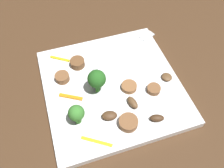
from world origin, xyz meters
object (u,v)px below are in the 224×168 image
object	(u,v)px
sausage_slice_0	(131,122)
mushroom_3	(109,116)
sausage_slice_4	(62,77)
mushroom_1	(167,77)
pepper_strip_0	(97,141)
sausage_slice_1	(154,89)
mushroom_2	(157,118)
sausage_slice_2	(77,63)
pepper_strip_2	(60,59)
broccoli_floret_0	(76,114)
broccoli_floret_1	(97,79)
sausage_slice_3	(129,87)
fork	(129,47)
plate	(112,86)
pepper_strip_1	(71,97)
mushroom_0	(133,103)

from	to	relation	value
sausage_slice_0	mushroom_3	size ratio (longest dim) A/B	1.21
sausage_slice_4	mushroom_1	size ratio (longest dim) A/B	1.31
sausage_slice_0	pepper_strip_0	world-z (taller)	sausage_slice_0
sausage_slice_1	mushroom_2	distance (m)	0.06
sausage_slice_2	pepper_strip_2	world-z (taller)	sausage_slice_2
broccoli_floret_0	broccoli_floret_1	xyz separation A→B (m)	(0.05, 0.05, 0.01)
sausage_slice_3	fork	bearing A→B (deg)	69.27
broccoli_floret_1	mushroom_2	distance (m)	0.13
plate	sausage_slice_0	world-z (taller)	sausage_slice_0
mushroom_3	broccoli_floret_1	bearing A→B (deg)	93.66
sausage_slice_1	sausage_slice_4	xyz separation A→B (m)	(-0.17, 0.08, 0.00)
mushroom_1	mushroom_3	distance (m)	0.15
mushroom_2	pepper_strip_2	xyz separation A→B (m)	(-0.14, 0.20, -0.00)
sausage_slice_2	mushroom_2	distance (m)	0.20
fork	broccoli_floret_1	distance (m)	0.14
plate	pepper_strip_1	bearing A→B (deg)	-175.80
fork	broccoli_floret_0	size ratio (longest dim) A/B	3.74
broccoli_floret_1	pepper_strip_1	xyz separation A→B (m)	(-0.05, -0.00, -0.03)
fork	mushroom_0	distance (m)	0.15
broccoli_floret_1	broccoli_floret_0	bearing A→B (deg)	-133.71
fork	mushroom_0	xyz separation A→B (m)	(-0.05, -0.14, 0.00)
mushroom_2	mushroom_3	world-z (taller)	mushroom_3
sausage_slice_2	pepper_strip_2	xyz separation A→B (m)	(-0.03, 0.03, -0.01)
plate	pepper_strip_2	xyz separation A→B (m)	(-0.09, 0.10, 0.01)
broccoli_floret_1	sausage_slice_1	xyz separation A→B (m)	(0.11, -0.04, -0.03)
mushroom_1	broccoli_floret_1	bearing A→B (deg)	174.23
sausage_slice_4	pepper_strip_2	bearing A→B (deg)	85.20
sausage_slice_4	pepper_strip_0	distance (m)	0.15
fork	mushroom_0	size ratio (longest dim) A/B	5.92
sausage_slice_3	mushroom_0	xyz separation A→B (m)	(-0.01, -0.04, 0.00)
broccoli_floret_0	sausage_slice_2	distance (m)	0.14
mushroom_3	pepper_strip_0	xyz separation A→B (m)	(-0.04, -0.04, -0.00)
sausage_slice_3	mushroom_1	xyz separation A→B (m)	(0.08, -0.00, -0.00)
mushroom_0	pepper_strip_1	distance (m)	0.12
sausage_slice_2	pepper_strip_1	xyz separation A→B (m)	(-0.03, -0.08, -0.01)
mushroom_2	pepper_strip_0	world-z (taller)	mushroom_2
broccoli_floret_0	pepper_strip_1	world-z (taller)	broccoli_floret_0
plate	pepper_strip_2	bearing A→B (deg)	131.79
pepper_strip_2	pepper_strip_0	bearing A→B (deg)	-83.05
broccoli_floret_1	pepper_strip_2	world-z (taller)	broccoli_floret_1
broccoli_floret_1	pepper_strip_0	size ratio (longest dim) A/B	1.00
mushroom_3	pepper_strip_2	size ratio (longest dim) A/B	0.64
plate	sausage_slice_3	bearing A→B (deg)	-34.83
fork	pepper_strip_1	distance (m)	0.18
broccoli_floret_1	pepper_strip_0	bearing A→B (deg)	-106.81
broccoli_floret_1	pepper_strip_0	world-z (taller)	broccoli_floret_1
plate	pepper_strip_1	distance (m)	0.09
plate	pepper_strip_0	world-z (taller)	pepper_strip_0
broccoli_floret_1	mushroom_1	bearing A→B (deg)	-5.77
mushroom_1	mushroom_3	xyz separation A→B (m)	(-0.14, -0.05, 0.00)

